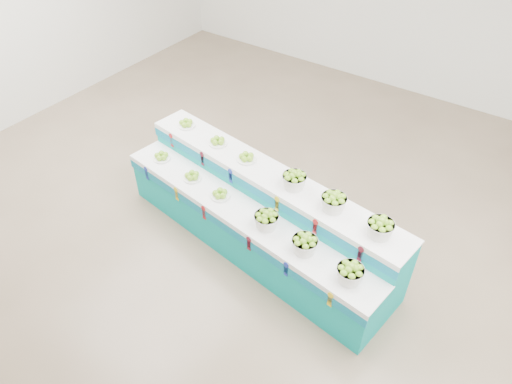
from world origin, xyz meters
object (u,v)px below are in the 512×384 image
basket_lower_left (266,220)px  plate_upper_mid (218,141)px  display_stand (256,214)px  basket_upper_right (380,227)px

basket_lower_left → plate_upper_mid: bearing=151.7°
display_stand → plate_upper_mid: bearing=165.2°
basket_upper_right → plate_upper_mid: bearing=172.1°
display_stand → basket_upper_right: bearing=8.9°
basket_upper_right → display_stand: bearing=-179.0°
display_stand → basket_upper_right: basket_upper_right is taller
display_stand → plate_upper_mid: (-0.86, 0.36, 0.56)m
plate_upper_mid → basket_upper_right: basket_upper_right is taller
basket_lower_left → plate_upper_mid: plate_upper_mid is taller
plate_upper_mid → display_stand: bearing=-22.7°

